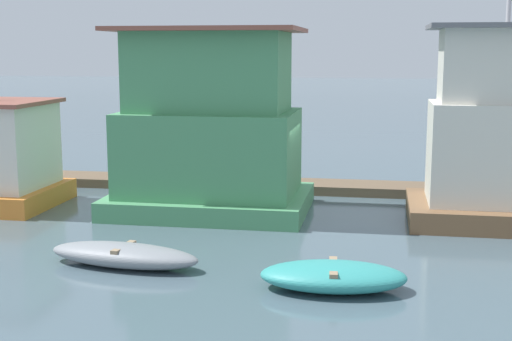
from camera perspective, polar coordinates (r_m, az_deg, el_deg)
ground_plane at (r=20.70m, az=0.48°, el=-3.36°), size 200.00×200.00×0.00m
dock_walkway at (r=23.94m, az=1.83°, el=-1.22°), size 33.80×1.57×0.30m
houseboat_green at (r=20.55m, az=-3.69°, el=3.23°), size 5.65×4.17×5.27m
dinghy_grey at (r=15.84m, az=-10.53°, el=-6.67°), size 3.58×1.51×0.51m
dinghy_teal at (r=14.20m, az=6.20°, el=-8.42°), size 2.98×1.66×0.54m
mooring_post_centre at (r=25.72m, az=-18.92°, el=1.04°), size 0.31×0.31×2.08m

